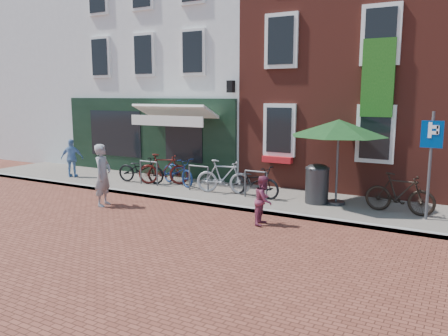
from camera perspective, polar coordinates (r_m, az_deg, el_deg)
The scene contains 17 objects.
ground at distance 12.48m, azimuth -0.39°, elevation -5.16°, with size 80.00×80.00×0.00m, color brown.
sidewalk at distance 13.35m, azimuth 6.56°, elevation -4.04°, with size 24.00×3.00×0.10m, color slate.
building_stucco at distance 20.70m, azimuth -2.90°, elevation 13.16°, with size 8.00×8.00×9.00m, color silver.
building_brick_mid at distance 18.04m, azimuth 16.96°, elevation 14.93°, with size 6.00×8.00×10.00m, color maroon.
filler_left at distance 25.48m, azimuth -17.66°, elevation 12.03°, with size 7.00×8.00×9.00m, color silver.
litter_bin at distance 12.80m, azimuth 11.84°, elevation -1.70°, with size 0.65×0.65×1.19m.
parking_sign at distance 11.79m, azimuth 24.98°, elevation 2.06°, with size 0.50×0.07×2.65m.
parasol at distance 12.60m, azimuth 14.51°, elevation 5.42°, with size 2.67×2.67×2.47m.
woman at distance 13.05m, azimuth -15.26°, elevation -0.88°, with size 0.64×0.42×1.77m, color gray.
boy at distance 10.87m, azimuth 5.09°, elevation -4.13°, with size 0.59×0.46×1.21m, color #7C3049.
cafe_person at distance 17.45m, azimuth -18.89°, elevation 1.20°, with size 0.82×0.34×1.41m, color #6893C4.
bicycle_0 at distance 15.71m, azimuth -10.58°, elevation -0.16°, with size 0.63×1.79×0.94m, color black.
bicycle_1 at distance 15.30m, azimuth -7.76°, elevation -0.14°, with size 0.49×1.74×1.05m, color #4C130F.
bicycle_2 at distance 15.13m, azimuth -5.93°, elevation -0.42°, with size 0.63×1.79×0.94m, color navy.
bicycle_3 at distance 13.76m, azimuth -0.07°, elevation -1.13°, with size 0.49×1.74×1.05m, color #979799.
bicycle_4 at distance 13.36m, azimuth 3.82°, elevation -1.70°, with size 0.63×1.79×0.94m, color black.
bicycle_5 at distance 12.31m, azimuth 21.59°, elevation -3.06°, with size 0.49×1.74×1.05m, color black.
Camera 1 is at (5.98, -10.49, 3.14)m, focal length 35.68 mm.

